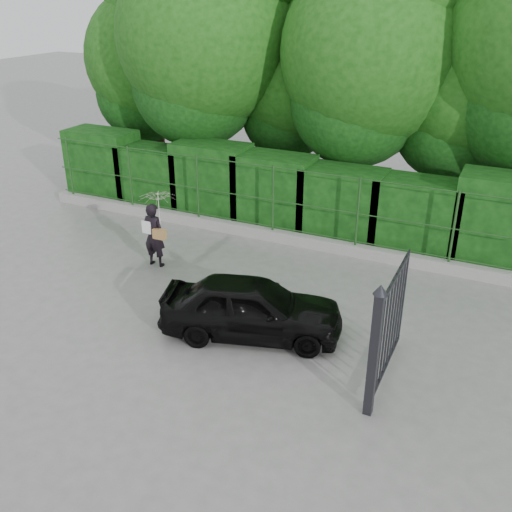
% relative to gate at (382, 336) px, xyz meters
% --- Properties ---
extents(ground, '(80.00, 80.00, 0.00)m').
position_rel_gate_xyz_m(ground, '(-4.60, 0.72, -1.19)').
color(ground, gray).
extents(kerb, '(14.00, 0.25, 0.30)m').
position_rel_gate_xyz_m(kerb, '(-4.60, 5.22, -1.04)').
color(kerb, '#9E9E99').
rests_on(kerb, ground).
extents(fence, '(14.13, 0.06, 1.80)m').
position_rel_gate_xyz_m(fence, '(-4.38, 5.22, 0.01)').
color(fence, '#1E471B').
rests_on(fence, kerb).
extents(hedge, '(14.20, 1.20, 2.28)m').
position_rel_gate_xyz_m(hedge, '(-4.57, 6.22, -0.15)').
color(hedge, black).
rests_on(hedge, ground).
extents(trees, '(17.10, 6.15, 8.08)m').
position_rel_gate_xyz_m(trees, '(-3.46, 8.46, 3.43)').
color(trees, black).
rests_on(trees, ground).
extents(gate, '(0.22, 2.33, 2.36)m').
position_rel_gate_xyz_m(gate, '(0.00, 0.00, 0.00)').
color(gate, '#232329').
rests_on(gate, ground).
extents(woman, '(0.90, 0.91, 1.90)m').
position_rel_gate_xyz_m(woman, '(-6.10, 2.64, 0.06)').
color(woman, black).
rests_on(woman, ground).
extents(car, '(3.80, 2.36, 1.21)m').
position_rel_gate_xyz_m(car, '(-2.71, 0.83, -0.58)').
color(car, black).
rests_on(car, ground).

